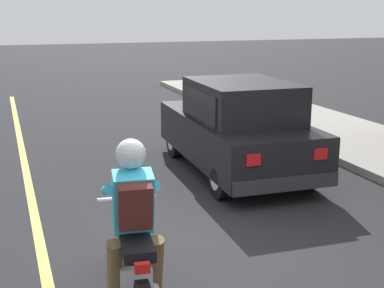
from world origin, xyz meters
The scene contains 4 objects.
ground_plane centered at (0.00, 0.00, 0.00)m, with size 80.00×80.00×0.00m, color black.
lane_stripe centered at (-1.80, 3.00, 0.00)m, with size 0.12×19.80×0.01m, color #D1C64C.
motorcycle_with_rider centered at (-1.08, -0.56, 0.68)m, with size 0.62×2.02×1.62m.
car_hatchback centered at (1.57, 3.06, 0.77)m, with size 1.77×3.83×1.57m.
Camera 1 is at (-2.07, -4.89, 2.68)m, focal length 50.00 mm.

